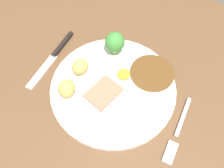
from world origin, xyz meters
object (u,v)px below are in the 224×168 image
(knife, at_px, (55,54))
(roast_potato_left, at_px, (67,88))
(broccoli_floret, at_px, (115,42))
(dinner_plate, at_px, (112,88))
(roast_potato_right, at_px, (80,67))
(meat_slice_main, at_px, (103,93))
(fork, at_px, (178,131))
(carrot_coin_front, at_px, (124,75))

(knife, bearing_deg, roast_potato_left, 47.78)
(roast_potato_left, bearing_deg, knife, -41.05)
(roast_potato_left, height_order, knife, roast_potato_left)
(broccoli_floret, relative_size, knife, 0.32)
(dinner_plate, relative_size, roast_potato_right, 6.88)
(meat_slice_main, relative_size, fork, 0.47)
(roast_potato_right, relative_size, fork, 0.27)
(carrot_coin_front, distance_m, broccoli_floret, 0.08)
(carrot_coin_front, bearing_deg, meat_slice_main, 74.38)
(roast_potato_left, distance_m, fork, 0.25)
(roast_potato_left, bearing_deg, broccoli_floret, -104.03)
(meat_slice_main, bearing_deg, dinner_plate, -107.93)
(broccoli_floret, height_order, knife, broccoli_floret)
(meat_slice_main, bearing_deg, broccoli_floret, -74.28)
(dinner_plate, distance_m, roast_potato_right, 0.09)
(fork, bearing_deg, carrot_coin_front, -114.00)
(broccoli_floret, bearing_deg, carrot_coin_front, 134.13)
(fork, height_order, knife, knife)
(carrot_coin_front, distance_m, knife, 0.18)
(broccoli_floret, xyz_separation_m, fork, (-0.21, 0.11, -0.04))
(dinner_plate, xyz_separation_m, meat_slice_main, (0.01, 0.02, 0.01))
(dinner_plate, bearing_deg, knife, -7.06)
(meat_slice_main, xyz_separation_m, broccoli_floret, (0.03, -0.11, 0.03))
(meat_slice_main, distance_m, roast_potato_left, 0.08)
(carrot_coin_front, bearing_deg, knife, 5.39)
(roast_potato_left, bearing_deg, carrot_coin_front, -131.63)
(roast_potato_right, bearing_deg, dinner_plate, 178.50)
(carrot_coin_front, height_order, broccoli_floret, broccoli_floret)
(roast_potato_right, xyz_separation_m, carrot_coin_front, (-0.09, -0.04, -0.01))
(dinner_plate, bearing_deg, meat_slice_main, 72.07)
(roast_potato_right, bearing_deg, meat_slice_main, 160.04)
(dinner_plate, height_order, roast_potato_left, roast_potato_left)
(roast_potato_left, xyz_separation_m, roast_potato_right, (0.00, -0.06, -0.00))
(carrot_coin_front, height_order, knife, carrot_coin_front)
(carrot_coin_front, distance_m, fork, 0.17)
(carrot_coin_front, bearing_deg, roast_potato_left, 48.37)
(roast_potato_left, distance_m, knife, 0.13)
(roast_potato_right, relative_size, knife, 0.22)
(meat_slice_main, xyz_separation_m, roast_potato_left, (0.07, 0.03, 0.01))
(meat_slice_main, xyz_separation_m, knife, (0.16, -0.05, -0.01))
(meat_slice_main, relative_size, roast_potato_left, 1.77)
(broccoli_floret, relative_size, fork, 0.38)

